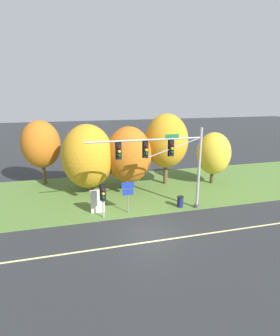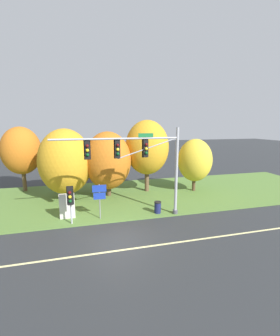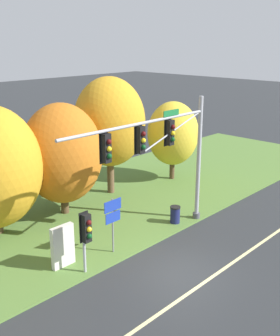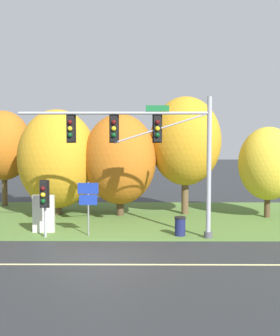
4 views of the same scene
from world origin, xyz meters
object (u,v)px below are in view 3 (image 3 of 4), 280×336
traffic_signal_mast (164,147)px  tree_behind_signpost (62,154)px  tree_tall_centre (173,134)px  route_sign_post (113,216)px  info_kiosk (63,246)px  pedestrian_signal_near_kerb (86,231)px  tree_mid_verge (109,122)px  trash_bin (175,214)px

traffic_signal_mast → tree_behind_signpost: traffic_signal_mast is taller
traffic_signal_mast → tree_tall_centre: size_ratio=1.69×
route_sign_post → info_kiosk: 2.59m
tree_behind_signpost → pedestrian_signal_near_kerb: bearing=-118.9°
pedestrian_signal_near_kerb → tree_tall_centre: (12.21, 5.41, 1.28)m
tree_mid_verge → trash_bin: 7.29m
tree_behind_signpost → trash_bin: (3.24, -5.42, -3.01)m
traffic_signal_mast → trash_bin: 4.43m
traffic_signal_mast → info_kiosk: 6.50m
pedestrian_signal_near_kerb → info_kiosk: size_ratio=1.46×
route_sign_post → tree_mid_verge: 8.45m
route_sign_post → tree_tall_centre: bearing=25.4°
route_sign_post → trash_bin: size_ratio=2.84×
tree_mid_verge → tree_tall_centre: 5.15m
pedestrian_signal_near_kerb → tree_behind_signpost: (3.29, 5.96, 1.52)m
traffic_signal_mast → info_kiosk: bearing=167.5°
tree_tall_centre → route_sign_post: bearing=-154.6°
traffic_signal_mast → pedestrian_signal_near_kerb: size_ratio=3.31×
tree_tall_centre → info_kiosk: tree_tall_centre is taller
tree_tall_centre → trash_bin: (-5.68, -4.88, -2.77)m
route_sign_post → tree_tall_centre: tree_tall_centre is taller
route_sign_post → tree_mid_verge: size_ratio=0.36×
route_sign_post → trash_bin: route_sign_post is taller
route_sign_post → trash_bin: 4.69m
tree_mid_verge → info_kiosk: bearing=-145.5°
pedestrian_signal_near_kerb → route_sign_post: pedestrian_signal_near_kerb is taller
route_sign_post → info_kiosk: route_sign_post is taller
route_sign_post → traffic_signal_mast: bearing=-9.7°
tree_tall_centre → info_kiosk: (-12.54, -4.18, -2.30)m
traffic_signal_mast → tree_mid_verge: tree_mid_verge is taller
traffic_signal_mast → pedestrian_signal_near_kerb: traffic_signal_mast is taller
traffic_signal_mast → tree_tall_centre: traffic_signal_mast is taller
tree_tall_centre → info_kiosk: 13.42m
info_kiosk → trash_bin: info_kiosk is taller
tree_mid_verge → info_kiosk: size_ratio=3.87×
tree_behind_signpost → info_kiosk: tree_behind_signpost is taller
tree_behind_signpost → info_kiosk: 6.47m
tree_behind_signpost → tree_mid_verge: tree_mid_verge is taller
tree_behind_signpost → info_kiosk: bearing=-127.5°
tree_behind_signpost → tree_tall_centre: bearing=-3.5°
info_kiosk → trash_bin: (6.86, -0.70, -0.47)m
pedestrian_signal_near_kerb → trash_bin: pedestrian_signal_near_kerb is taller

